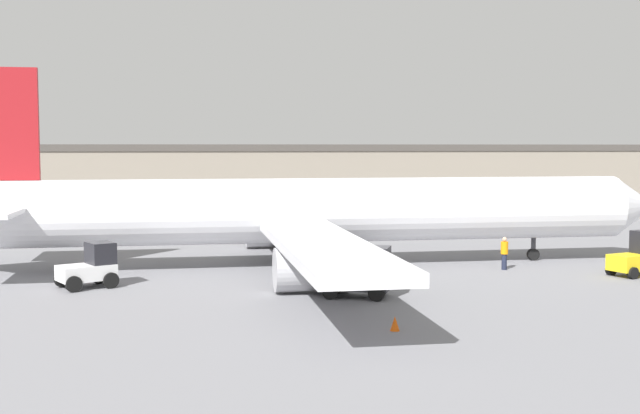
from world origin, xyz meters
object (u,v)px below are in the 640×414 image
airplane (303,212)px  ground_crew_worker (504,252)px  pushback_tug (640,256)px  baggage_tug (91,267)px  safety_cone_near (395,323)px  belt_loader_truck (362,274)px

airplane → ground_crew_worker: (10.86, -3.30, -2.14)m
airplane → pushback_tug: bearing=-20.0°
baggage_tug → pushback_tug: 28.45m
ground_crew_worker → safety_cone_near: (-9.98, -13.26, -0.70)m
airplane → belt_loader_truck: bearing=-82.8°
pushback_tug → safety_cone_near: size_ratio=5.88×
ground_crew_worker → safety_cone_near: bearing=-67.4°
airplane → baggage_tug: size_ratio=13.71×
ground_crew_worker → baggage_tug: (-22.09, -1.72, 0.02)m
airplane → pushback_tug: (17.19, -6.38, -2.07)m
pushback_tug → safety_cone_near: 19.24m
airplane → ground_crew_worker: airplane is taller
belt_loader_truck → safety_cone_near: 6.77m
belt_loader_truck → pushback_tug: (16.01, 3.46, -0.04)m
pushback_tug → ground_crew_worker: bearing=136.8°
belt_loader_truck → baggage_tug: bearing=-178.2°
baggage_tug → belt_loader_truck: (12.41, -4.83, 0.09)m
baggage_tug → safety_cone_near: 16.75m
airplane → pushback_tug: size_ratio=13.39×
ground_crew_worker → baggage_tug: size_ratio=0.58×
baggage_tug → safety_cone_near: bearing=-69.3°
ground_crew_worker → pushback_tug: bearing=33.5°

